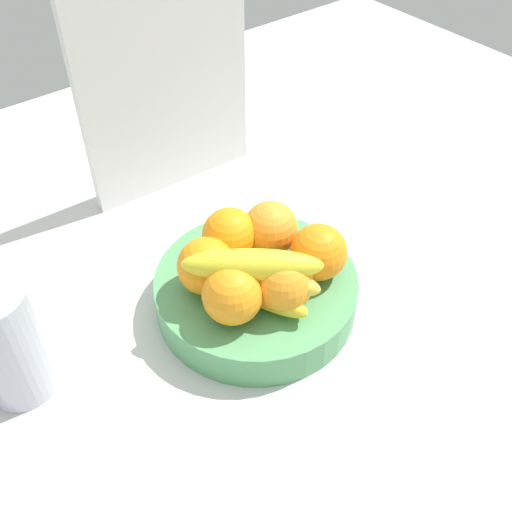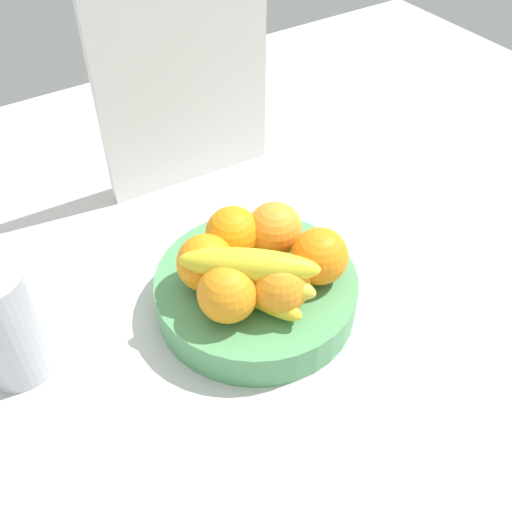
{
  "view_description": "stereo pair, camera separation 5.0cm",
  "coord_description": "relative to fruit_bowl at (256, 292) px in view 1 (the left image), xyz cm",
  "views": [
    {
      "loc": [
        -35.87,
        -45.12,
        60.82
      ],
      "look_at": [
        -2.68,
        -2.58,
        9.23
      ],
      "focal_mm": 41.65,
      "sensor_mm": 36.0,
      "label": 1
    },
    {
      "loc": [
        -31.78,
        -48.02,
        60.82
      ],
      "look_at": [
        -2.68,
        -2.58,
        9.23
      ],
      "focal_mm": 41.65,
      "sensor_mm": 36.0,
      "label": 2
    }
  ],
  "objects": [
    {
      "name": "orange_front_right",
      "position": [
        -0.09,
        5.48,
        6.32
      ],
      "size": [
        7.4,
        7.4,
        7.4
      ],
      "primitive_type": "sphere",
      "color": "orange",
      "rests_on": "fruit_bowl"
    },
    {
      "name": "orange_front_left",
      "position": [
        5.01,
        3.26,
        6.32
      ],
      "size": [
        7.4,
        7.4,
        7.4
      ],
      "primitive_type": "sphere",
      "color": "orange",
      "rests_on": "fruit_bowl"
    },
    {
      "name": "orange_top_stack",
      "position": [
        6.91,
        -4.12,
        6.32
      ],
      "size": [
        7.4,
        7.4,
        7.4
      ],
      "primitive_type": "sphere",
      "color": "orange",
      "rests_on": "fruit_bowl"
    },
    {
      "name": "fruit_bowl",
      "position": [
        0.0,
        0.0,
        0.0
      ],
      "size": [
        26.76,
        26.76,
        5.23
      ],
      "primitive_type": "cylinder",
      "color": "#529960",
      "rests_on": "ground_plane"
    },
    {
      "name": "ground_plane",
      "position": [
        2.68,
        2.58,
        -4.12
      ],
      "size": [
        180.0,
        140.0,
        3.0
      ],
      "primitive_type": "cube",
      "color": "silver"
    },
    {
      "name": "orange_back_right",
      "position": [
        -0.12,
        -5.47,
        6.32
      ],
      "size": [
        7.4,
        7.4,
        7.4
      ],
      "primitive_type": "sphere",
      "color": "orange",
      "rests_on": "fruit_bowl"
    },
    {
      "name": "thermos_tumbler",
      "position": [
        -29.86,
        7.25,
        5.26
      ],
      "size": [
        8.44,
        8.44,
        15.74
      ],
      "primitive_type": "cylinder",
      "color": "#B3B6C5",
      "rests_on": "ground_plane"
    },
    {
      "name": "orange_center",
      "position": [
        -5.82,
        2.84,
        6.32
      ],
      "size": [
        7.4,
        7.4,
        7.4
      ],
      "primitive_type": "sphere",
      "color": "orange",
      "rests_on": "fruit_bowl"
    },
    {
      "name": "cutting_board",
      "position": [
        6.8,
        30.94,
        15.38
      ],
      "size": [
        28.05,
        2.97,
        36.0
      ],
      "primitive_type": "cube",
      "rotation": [
        0.0,
        0.0,
        -0.04
      ],
      "color": "white",
      "rests_on": "ground_plane"
    },
    {
      "name": "orange_back_left",
      "position": [
        -6.1,
        -3.28,
        6.32
      ],
      "size": [
        7.4,
        7.4,
        7.4
      ],
      "primitive_type": "sphere",
      "color": "orange",
      "rests_on": "fruit_bowl"
    },
    {
      "name": "banana_bunch",
      "position": [
        -2.52,
        -2.39,
        6.82
      ],
      "size": [
        15.77,
        17.44,
        8.4
      ],
      "color": "yellow",
      "rests_on": "fruit_bowl"
    }
  ]
}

